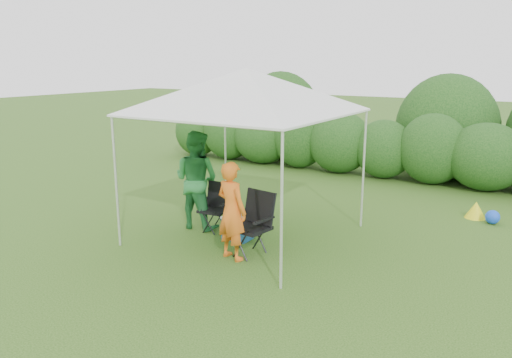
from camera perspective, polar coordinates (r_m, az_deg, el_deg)
The scene contains 10 objects.
ground at distance 8.28m, azimuth -2.93°, elevation -7.42°, with size 70.00×70.00×0.00m, color #3D641F.
hedge at distance 13.24m, azimuth 12.57°, elevation 3.87°, with size 12.42×1.53×1.80m.
canopy at distance 8.18m, azimuth -1.11°, elevation 10.03°, with size 3.10×3.10×2.83m.
chair_right at distance 7.72m, azimuth -0.24°, elevation -4.61°, with size 0.67×0.62×0.98m.
chair_left at distance 8.86m, azimuth -4.58°, elevation -2.81°, with size 0.56×0.52×0.84m.
man at distance 7.47m, azimuth -2.79°, elevation -3.66°, with size 0.55×0.36×1.51m, color orange.
woman at distance 8.92m, azimuth -6.82°, elevation -0.09°, with size 0.85×0.66×1.76m, color #287A3A.
cooler at distance 8.44m, azimuth -2.12°, elevation -5.58°, with size 0.47×0.35×0.40m.
bottle at distance 8.28m, azimuth -1.95°, elevation -3.72°, with size 0.06×0.06×0.22m, color #592D0C.
lawn_toy at distance 10.37m, azimuth 24.23°, elevation -3.43°, with size 0.65×0.54×0.32m.
Camera 1 is at (4.44, -6.35, 2.94)m, focal length 35.00 mm.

